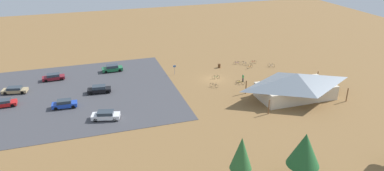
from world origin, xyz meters
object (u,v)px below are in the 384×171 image
at_px(bicycle_purple_yard_right, 237,63).
at_px(car_blue_near_entry, 64,104).
at_px(pine_east, 304,150).
at_px(bicycle_yellow_trailside, 240,82).
at_px(bicycle_green_yard_center, 216,77).
at_px(car_maroon_mid_lot, 53,77).
at_px(car_tan_front_row, 15,90).
at_px(visitor_at_bikes, 243,78).
at_px(car_green_back_corner, 112,68).
at_px(car_red_second_row, 3,103).
at_px(bicycle_silver_near_sign, 244,63).
at_px(bicycle_orange_near_porch, 250,67).
at_px(lot_sign, 175,68).
at_px(bicycle_white_lone_west, 271,65).
at_px(bike_pavilion, 296,84).
at_px(car_black_far_end, 99,89).
at_px(trash_bin, 219,66).
at_px(car_white_end_stall, 106,115).
at_px(pine_midwest, 241,153).
at_px(bicycle_red_lone_east, 253,62).
at_px(bicycle_black_back_row, 214,85).

distance_m(bicycle_purple_yard_right, car_blue_near_entry, 40.02).
distance_m(pine_east, bicycle_yellow_trailside, 31.47).
xyz_separation_m(bicycle_green_yard_center, car_maroon_mid_lot, (32.54, -9.67, 0.35)).
height_order(car_tan_front_row, visitor_at_bikes, visitor_at_bikes).
distance_m(car_green_back_corner, car_red_second_row, 23.48).
bearing_deg(bicycle_silver_near_sign, car_tan_front_row, 1.09).
xyz_separation_m(bicycle_green_yard_center, car_red_second_row, (40.59, 0.70, 0.32)).
xyz_separation_m(bicycle_orange_near_porch, bicycle_yellow_trailside, (6.00, 7.73, 0.05)).
relative_size(bicycle_purple_yard_right, car_red_second_row, 0.37).
distance_m(lot_sign, car_blue_near_entry, 24.62).
distance_m(car_maroon_mid_lot, car_tan_front_row, 8.30).
height_order(bicycle_white_lone_west, bicycle_green_yard_center, bicycle_white_lone_west).
height_order(pine_east, bicycle_purple_yard_right, pine_east).
bearing_deg(lot_sign, bike_pavilion, 135.31).
xyz_separation_m(bike_pavilion, car_black_far_end, (34.75, -13.35, -1.92)).
bearing_deg(pine_east, car_black_far_end, -58.27).
relative_size(trash_bin, bicycle_purple_yard_right, 0.55).
distance_m(bicycle_green_yard_center, car_white_end_stall, 26.23).
height_order(bicycle_orange_near_porch, car_green_back_corner, car_green_back_corner).
distance_m(pine_midwest, visitor_at_bikes, 34.09).
distance_m(car_maroon_mid_lot, car_blue_near_entry, 14.31).
height_order(bicycle_red_lone_east, bicycle_green_yard_center, bicycle_red_lone_east).
bearing_deg(bicycle_white_lone_west, bicycle_black_back_row, 22.22).
xyz_separation_m(pine_midwest, bicycle_black_back_row, (-8.09, -29.55, -4.52)).
distance_m(car_blue_near_entry, visitor_at_bikes, 35.13).
height_order(pine_east, bicycle_yellow_trailside, pine_east).
relative_size(car_tan_front_row, car_blue_near_entry, 1.12).
bearing_deg(bicycle_yellow_trailside, car_tan_front_row, -12.05).
distance_m(bike_pavilion, lot_sign, 25.88).
bearing_deg(trash_bin, car_white_end_stall, 32.34).
distance_m(trash_bin, bicycle_yellow_trailside, 10.28).
bearing_deg(bicycle_black_back_row, car_white_end_stall, 17.84).
xyz_separation_m(bicycle_green_yard_center, car_green_back_corner, (20.27, -11.04, 0.40)).
bearing_deg(car_white_end_stall, visitor_at_bikes, -164.57).
xyz_separation_m(pine_midwest, bicycle_red_lone_east, (-21.84, -39.58, -4.52)).
relative_size(bicycle_green_yard_center, car_blue_near_entry, 0.39).
relative_size(bicycle_red_lone_east, bicycle_yellow_trailside, 1.18).
relative_size(pine_midwest, car_red_second_row, 1.61).
bearing_deg(bicycle_white_lone_west, bicycle_green_yard_center, 10.79).
height_order(bicycle_black_back_row, car_maroon_mid_lot, car_maroon_mid_lot).
bearing_deg(car_white_end_stall, pine_east, 132.13).
relative_size(lot_sign, car_tan_front_row, 0.45).
bearing_deg(bicycle_white_lone_west, car_red_second_row, 3.63).
distance_m(lot_sign, car_black_far_end, 17.08).
distance_m(bicycle_white_lone_west, car_red_second_row, 55.48).
distance_m(pine_midwest, car_tan_front_row, 48.66).
bearing_deg(car_tan_front_row, car_black_far_end, 162.78).
relative_size(pine_east, car_red_second_row, 1.56).
relative_size(bike_pavilion, lot_sign, 7.44).
height_order(bike_pavilion, car_maroon_mid_lot, bike_pavilion).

